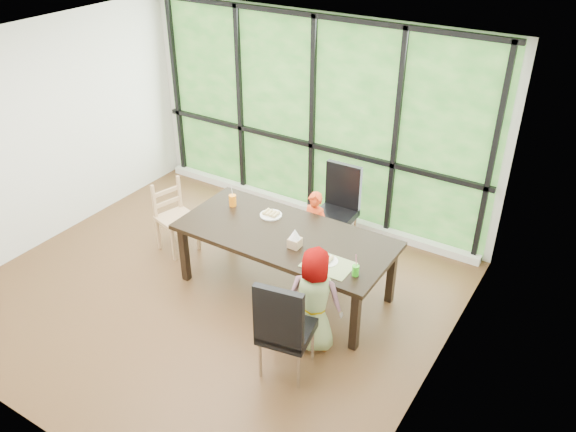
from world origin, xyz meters
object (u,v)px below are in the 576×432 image
object	(u,v)px
child_older	(313,299)
plate_near	(328,261)
dining_table	(285,262)
green_cup	(356,271)
chair_interior_leather	(287,325)
child_toddler	(314,229)
chair_end_beech	(176,218)
chair_window_leather	(335,210)
plate_far	(271,215)
orange_cup	(233,200)
tissue_box	(295,243)

from	to	relation	value
child_older	plate_near	bearing A→B (deg)	-95.50
dining_table	plate_near	bearing A→B (deg)	-19.00
plate_near	green_cup	size ratio (longest dim) A/B	1.95
chair_interior_leather	child_toddler	world-z (taller)	chair_interior_leather
chair_end_beech	plate_near	xyz separation A→B (m)	(2.21, -0.22, 0.31)
chair_window_leather	plate_far	world-z (taller)	chair_window_leather
chair_interior_leather	plate_near	size ratio (longest dim) A/B	5.05
chair_window_leather	chair_interior_leather	size ratio (longest dim) A/B	1.00
chair_interior_leather	chair_end_beech	distance (m)	2.47
dining_table	chair_window_leather	world-z (taller)	chair_window_leather
chair_end_beech	child_toddler	xyz separation A→B (m)	(1.57, 0.65, 0.02)
plate_far	orange_cup	size ratio (longest dim) A/B	1.85
plate_far	plate_near	distance (m)	1.08
dining_table	child_older	xyz separation A→B (m)	(0.70, -0.60, 0.19)
plate_far	green_cup	size ratio (longest dim) A/B	2.29
green_cup	chair_window_leather	bearing A→B (deg)	124.42
child_toddler	tissue_box	bearing A→B (deg)	-69.80
dining_table	child_toddler	xyz separation A→B (m)	(0.00, 0.65, 0.10)
chair_window_leather	child_older	xyz separation A→B (m)	(0.64, -1.67, 0.02)
chair_interior_leather	child_toddler	bearing A→B (deg)	-78.81
plate_far	orange_cup	xyz separation A→B (m)	(-0.50, -0.04, 0.06)
chair_end_beech	orange_cup	distance (m)	0.84
orange_cup	child_toddler	bearing A→B (deg)	28.26
child_older	plate_far	xyz separation A→B (m)	(-1.04, 0.84, 0.20)
chair_interior_leather	plate_near	xyz separation A→B (m)	(-0.03, 0.81, 0.22)
chair_interior_leather	tissue_box	world-z (taller)	chair_interior_leather
child_toddler	plate_near	world-z (taller)	child_toddler
dining_table	green_cup	distance (m)	1.10
chair_window_leather	plate_far	xyz separation A→B (m)	(-0.39, -0.83, 0.22)
child_older	child_toddler	bearing A→B (deg)	-74.84
dining_table	plate_near	xyz separation A→B (m)	(0.64, -0.22, 0.38)
chair_window_leather	tissue_box	world-z (taller)	chair_window_leather
dining_table	chair_end_beech	xyz separation A→B (m)	(-1.57, -0.00, 0.08)
chair_interior_leather	child_toddler	xyz separation A→B (m)	(-0.67, 1.68, -0.07)
chair_interior_leather	plate_far	size ratio (longest dim) A/B	4.30
chair_window_leather	child_toddler	world-z (taller)	chair_window_leather
dining_table	child_older	world-z (taller)	child_older
chair_interior_leather	orange_cup	world-z (taller)	chair_interior_leather
child_older	plate_near	distance (m)	0.43
plate_far	tissue_box	distance (m)	0.69
orange_cup	tissue_box	world-z (taller)	orange_cup
child_older	plate_near	xyz separation A→B (m)	(-0.06, 0.38, 0.19)
chair_end_beech	chair_interior_leather	bearing A→B (deg)	-99.31
chair_window_leather	chair_interior_leather	bearing A→B (deg)	-74.82
child_older	chair_end_beech	bearing A→B (deg)	-28.83
child_older	tissue_box	xyz separation A→B (m)	(-0.47, 0.44, 0.24)
tissue_box	chair_interior_leather	bearing A→B (deg)	-62.80
green_cup	tissue_box	size ratio (longest dim) A/B	0.91
dining_table	chair_interior_leather	bearing A→B (deg)	-57.01
dining_table	green_cup	xyz separation A→B (m)	(0.98, -0.28, 0.43)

